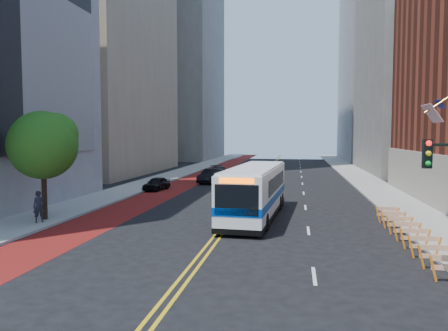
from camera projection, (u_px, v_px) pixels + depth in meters
ground at (202, 256)px, 19.38m from camera, size 160.00×160.00×0.00m
sidewalk_left at (156, 180)px, 50.85m from camera, size 4.00×140.00×0.15m
sidewalk_right at (370, 184)px, 46.95m from camera, size 4.00×140.00×0.15m
bus_lane_paint at (189, 182)px, 50.22m from camera, size 3.60×140.00×0.01m
center_line_inner at (257, 183)px, 48.93m from camera, size 0.14×140.00×0.01m
center_line_outer at (261, 183)px, 48.88m from camera, size 0.14×140.00×0.01m
lane_dashes at (302, 177)px, 56.00m from camera, size 0.14×98.20×0.01m
midrise_right_near at (433, 31)px, 61.48m from camera, size 18.00×26.00×40.00m
midrise_right_far at (395, 28)px, 90.32m from camera, size 20.00×28.00×55.00m
midrise_left_far at (171, 14)px, 97.79m from camera, size 20.00×26.00×65.00m
construction_barriers at (411, 232)px, 21.14m from camera, size 1.42×10.91×1.00m
street_tree at (44, 142)px, 26.81m from camera, size 4.20×4.20×6.70m
transit_bus at (255, 191)px, 28.40m from camera, size 3.46×12.31×3.34m
car_a at (157, 184)px, 42.43m from camera, size 2.07×3.98×1.29m
car_b at (211, 176)px, 48.77m from camera, size 2.48×5.01×1.58m
car_c at (219, 172)px, 55.77m from camera, size 3.49×5.19×1.40m
pedestrian at (39, 207)px, 26.00m from camera, size 0.82×0.79×1.89m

